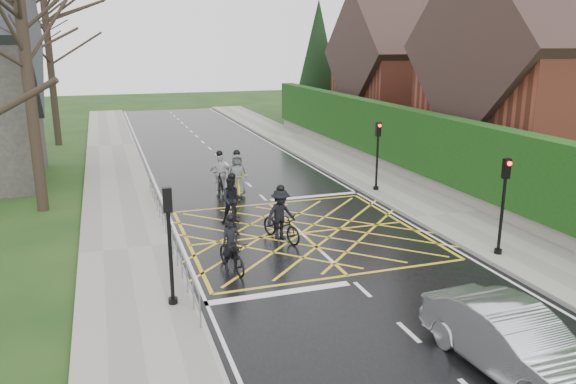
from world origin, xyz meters
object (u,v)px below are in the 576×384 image
cyclist_mid (281,220)px  cyclist_rear (232,252)px  car (513,342)px  cyclist_front (220,179)px  cyclist_lead (238,181)px  cyclist_back (233,204)px

cyclist_mid → cyclist_rear: bearing=-156.5°
cyclist_rear → car: (4.23, -7.15, 0.15)m
cyclist_rear → cyclist_front: (1.45, 8.57, 0.18)m
cyclist_front → car: (2.78, -15.72, -0.03)m
cyclist_lead → car: size_ratio=0.52×
cyclist_rear → cyclist_front: size_ratio=0.89×
cyclist_mid → car: size_ratio=0.49×
cyclist_mid → cyclist_front: size_ratio=1.02×
cyclist_front → cyclist_lead: cyclist_lead is taller
cyclist_rear → cyclist_lead: cyclist_lead is taller
car → cyclist_lead: bearing=93.5°
cyclist_front → car: cyclist_front is taller
cyclist_rear → cyclist_back: cyclist_back is taller
cyclist_back → car: bearing=-62.8°
cyclist_front → car: 15.97m
cyclist_rear → cyclist_lead: (2.10, 8.02, 0.17)m
cyclist_front → cyclist_back: bearing=-78.0°
car → cyclist_mid: bearing=97.9°
cyclist_front → cyclist_lead: (0.66, -0.55, -0.01)m
cyclist_back → car: (3.19, -11.52, -0.03)m
cyclist_back → cyclist_mid: (1.16, -2.31, -0.02)m
cyclist_lead → cyclist_mid: bearing=-79.8°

